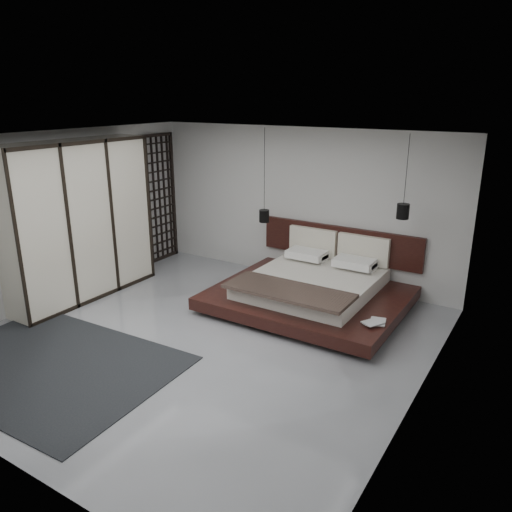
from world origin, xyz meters
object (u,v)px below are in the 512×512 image
Objects in this scene: pendant_right at (403,211)px; pendant_left at (264,216)px; bed at (312,288)px; rug at (50,365)px; wardrobe at (79,221)px; lattice_screen at (160,198)px.

pendant_left is at bearing -180.00° from pendant_right.
bed is 4.10m from rug.
pendant_right reaches higher than bed.
pendant_right reaches higher than wardrobe.
lattice_screen is 4.65m from rug.
bed is at bearing 60.39° from rug.
bed is 1.64m from pendant_left.
wardrobe is (-4.75, -2.18, -0.32)m from pendant_right.
rug is at bearing -66.91° from lattice_screen.
bed is at bearing 25.63° from wardrobe.
lattice_screen is 0.81× the size of rug.
pendant_left is at bearing 43.58° from wardrobe.
rug is (1.50, -1.87, -1.32)m from wardrobe.
lattice_screen is 3.94m from bed.
pendant_right is at bearing 51.23° from rug.
lattice_screen is at bearing 96.41° from wardrobe.
lattice_screen is at bearing 178.68° from pendant_left.
pendant_left reaches higher than bed.
wardrobe reaches higher than bed.
pendant_left is 1.30× the size of pendant_right.
bed is at bearing -21.78° from pendant_left.
lattice_screen is 0.87× the size of bed.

